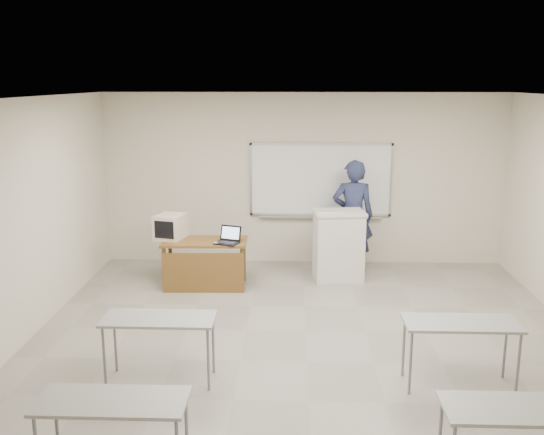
{
  "coord_description": "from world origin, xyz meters",
  "views": [
    {
      "loc": [
        -0.17,
        -6.51,
        3.21
      ],
      "look_at": [
        -0.49,
        2.2,
        1.22
      ],
      "focal_mm": 40.0,
      "sensor_mm": 36.0,
      "label": 1
    }
  ],
  "objects_px": {
    "instructor_desk": "(204,256)",
    "presenter": "(353,216)",
    "whiteboard": "(321,181)",
    "podium": "(338,245)",
    "crt_monitor": "(171,227)",
    "laptop": "(227,239)",
    "mouse": "(216,243)",
    "keyboard": "(330,212)"
  },
  "relations": [
    {
      "from": "laptop",
      "to": "instructor_desk",
      "type": "bearing_deg",
      "value": -163.04
    },
    {
      "from": "keyboard",
      "to": "podium",
      "type": "bearing_deg",
      "value": 44.2
    },
    {
      "from": "instructor_desk",
      "to": "podium",
      "type": "distance_m",
      "value": 2.2
    },
    {
      "from": "instructor_desk",
      "to": "podium",
      "type": "xyz_separation_m",
      "value": [
        2.12,
        0.56,
        0.05
      ]
    },
    {
      "from": "whiteboard",
      "to": "laptop",
      "type": "bearing_deg",
      "value": -135.02
    },
    {
      "from": "instructor_desk",
      "to": "podium",
      "type": "relative_size",
      "value": 1.15
    },
    {
      "from": "whiteboard",
      "to": "presenter",
      "type": "distance_m",
      "value": 0.87
    },
    {
      "from": "keyboard",
      "to": "mouse",
      "type": "bearing_deg",
      "value": -157.74
    },
    {
      "from": "crt_monitor",
      "to": "mouse",
      "type": "distance_m",
      "value": 0.84
    },
    {
      "from": "whiteboard",
      "to": "podium",
      "type": "bearing_deg",
      "value": -73.87
    },
    {
      "from": "whiteboard",
      "to": "podium",
      "type": "xyz_separation_m",
      "value": [
        0.26,
        -0.92,
        -0.91
      ]
    },
    {
      "from": "keyboard",
      "to": "presenter",
      "type": "xyz_separation_m",
      "value": [
        0.42,
        0.58,
        -0.2
      ]
    },
    {
      "from": "crt_monitor",
      "to": "podium",
      "type": "bearing_deg",
      "value": 21.42
    },
    {
      "from": "laptop",
      "to": "mouse",
      "type": "xyz_separation_m",
      "value": [
        -0.17,
        -0.08,
        -0.04
      ]
    },
    {
      "from": "mouse",
      "to": "podium",
      "type": "bearing_deg",
      "value": 29.3
    },
    {
      "from": "instructor_desk",
      "to": "keyboard",
      "type": "distance_m",
      "value": 2.12
    },
    {
      "from": "crt_monitor",
      "to": "mouse",
      "type": "height_order",
      "value": "crt_monitor"
    },
    {
      "from": "crt_monitor",
      "to": "mouse",
      "type": "xyz_separation_m",
      "value": [
        0.75,
        -0.33,
        -0.17
      ]
    },
    {
      "from": "crt_monitor",
      "to": "instructor_desk",
      "type": "bearing_deg",
      "value": -8.7
    },
    {
      "from": "podium",
      "to": "mouse",
      "type": "distance_m",
      "value": 2.04
    },
    {
      "from": "presenter",
      "to": "keyboard",
      "type": "bearing_deg",
      "value": 56.38
    },
    {
      "from": "crt_monitor",
      "to": "keyboard",
      "type": "distance_m",
      "value": 2.54
    },
    {
      "from": "podium",
      "to": "mouse",
      "type": "height_order",
      "value": "podium"
    },
    {
      "from": "whiteboard",
      "to": "presenter",
      "type": "xyz_separation_m",
      "value": [
        0.53,
        -0.45,
        -0.52
      ]
    },
    {
      "from": "podium",
      "to": "mouse",
      "type": "bearing_deg",
      "value": -168.63
    },
    {
      "from": "whiteboard",
      "to": "podium",
      "type": "relative_size",
      "value": 2.18
    },
    {
      "from": "keyboard",
      "to": "presenter",
      "type": "relative_size",
      "value": 0.24
    },
    {
      "from": "whiteboard",
      "to": "crt_monitor",
      "type": "height_order",
      "value": "whiteboard"
    },
    {
      "from": "crt_monitor",
      "to": "mouse",
      "type": "relative_size",
      "value": 5.4
    },
    {
      "from": "keyboard",
      "to": "presenter",
      "type": "bearing_deg",
      "value": 59.97
    },
    {
      "from": "whiteboard",
      "to": "presenter",
      "type": "height_order",
      "value": "whiteboard"
    },
    {
      "from": "presenter",
      "to": "laptop",
      "type": "bearing_deg",
      "value": 29.15
    },
    {
      "from": "laptop",
      "to": "presenter",
      "type": "xyz_separation_m",
      "value": [
        2.03,
        1.04,
        0.15
      ]
    },
    {
      "from": "podium",
      "to": "laptop",
      "type": "relative_size",
      "value": 3.36
    },
    {
      "from": "instructor_desk",
      "to": "mouse",
      "type": "bearing_deg",
      "value": -25.91
    },
    {
      "from": "whiteboard",
      "to": "laptop",
      "type": "relative_size",
      "value": 7.3
    },
    {
      "from": "instructor_desk",
      "to": "presenter",
      "type": "xyz_separation_m",
      "value": [
        2.39,
        1.03,
        0.43
      ]
    },
    {
      "from": "whiteboard",
      "to": "mouse",
      "type": "bearing_deg",
      "value": -136.59
    },
    {
      "from": "whiteboard",
      "to": "keyboard",
      "type": "xyz_separation_m",
      "value": [
        0.11,
        -1.04,
        -0.33
      ]
    },
    {
      "from": "podium",
      "to": "whiteboard",
      "type": "bearing_deg",
      "value": 98.75
    },
    {
      "from": "instructor_desk",
      "to": "presenter",
      "type": "distance_m",
      "value": 2.64
    },
    {
      "from": "whiteboard",
      "to": "keyboard",
      "type": "relative_size",
      "value": 5.49
    }
  ]
}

